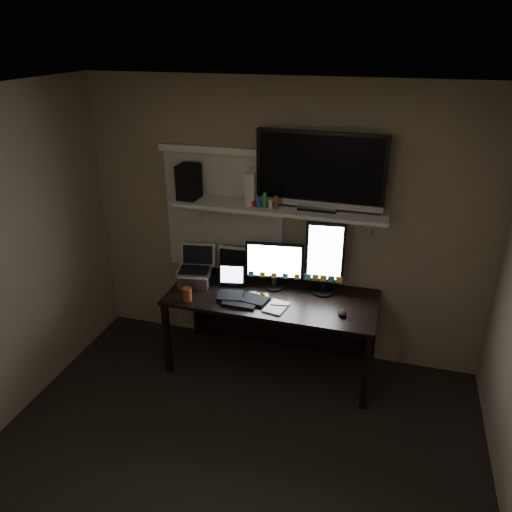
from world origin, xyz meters
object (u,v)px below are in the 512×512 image
(mouse, at_px, (342,313))
(laptop, at_px, (194,267))
(monitor_landscape, at_px, (274,266))
(cup, at_px, (187,294))
(monitor_portrait, at_px, (325,258))
(game_console, at_px, (253,187))
(speaker, at_px, (189,182))
(keyboard, at_px, (243,298))
(tablet, at_px, (232,275))
(tv, at_px, (320,171))
(desk, at_px, (275,307))

(mouse, bearing_deg, laptop, 160.48)
(monitor_landscape, relative_size, laptop, 1.46)
(laptop, distance_m, cup, 0.31)
(monitor_portrait, height_order, game_console, game_console)
(speaker, bearing_deg, mouse, -10.75)
(keyboard, distance_m, tablet, 0.29)
(monitor_portrait, distance_m, laptop, 1.15)
(monitor_landscape, xyz_separation_m, cup, (-0.65, -0.41, -0.16))
(monitor_portrait, distance_m, tv, 0.74)
(monitor_portrait, xyz_separation_m, laptop, (-1.13, -0.17, -0.16))
(speaker, bearing_deg, tablet, -10.90)
(cup, bearing_deg, monitor_portrait, 22.52)
(tv, bearing_deg, monitor_landscape, -164.21)
(desk, distance_m, monitor_portrait, 0.66)
(mouse, height_order, speaker, speaker)
(cup, bearing_deg, speaker, 105.70)
(laptop, relative_size, cup, 2.96)
(monitor_portrait, distance_m, tablet, 0.83)
(keyboard, xyz_separation_m, laptop, (-0.49, 0.14, 0.16))
(tablet, bearing_deg, monitor_portrait, -4.62)
(tablet, xyz_separation_m, speaker, (-0.41, 0.10, 0.80))
(monitor_portrait, bearing_deg, desk, -177.22)
(keyboard, height_order, tablet, tablet)
(laptop, height_order, game_console, game_console)
(monitor_landscape, height_order, mouse, monitor_landscape)
(monitor_landscape, distance_m, cup, 0.79)
(tablet, distance_m, laptop, 0.35)
(laptop, distance_m, speaker, 0.75)
(tv, bearing_deg, tablet, -167.25)
(cup, bearing_deg, game_console, 48.64)
(mouse, xyz_separation_m, tv, (-0.30, 0.38, 1.05))
(speaker, bearing_deg, monitor_landscape, -0.62)
(desk, height_order, cup, cup)
(monitor_landscape, xyz_separation_m, game_console, (-0.22, 0.08, 0.67))
(mouse, distance_m, laptop, 1.36)
(tablet, xyz_separation_m, laptop, (-0.33, -0.08, 0.07))
(speaker, bearing_deg, monitor_portrait, 2.13)
(desk, bearing_deg, keyboard, -131.74)
(mouse, xyz_separation_m, game_console, (-0.86, 0.37, 0.87))
(desk, relative_size, cup, 15.42)
(mouse, xyz_separation_m, tablet, (-1.01, 0.24, 0.09))
(tablet, height_order, laptop, laptop)
(monitor_portrait, distance_m, mouse, 0.50)
(desk, height_order, monitor_portrait, monitor_portrait)
(tablet, bearing_deg, cup, -139.44)
(monitor_landscape, height_order, laptop, monitor_landscape)
(monitor_landscape, xyz_separation_m, keyboard, (-0.21, -0.28, -0.21))
(monitor_portrait, height_order, laptop, monitor_portrait)
(keyboard, bearing_deg, tv, 35.24)
(monitor_portrait, bearing_deg, speaker, 174.29)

